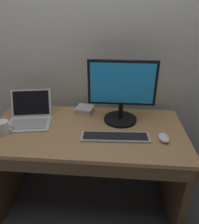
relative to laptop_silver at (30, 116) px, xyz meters
The scene contains 8 objects.
ground_plane 0.91m from the laptop_silver, 10.07° to the right, with size 14.00×14.00×0.00m, color #4C4C51.
desk 0.54m from the laptop_silver, 11.56° to the right, with size 1.42×0.71×0.75m.
laptop_silver is the anchor object (origin of this frame).
external_monitor 0.72m from the laptop_silver, ahead, with size 0.49×0.25×0.47m.
wired_keyboard 0.69m from the laptop_silver, 15.51° to the right, with size 0.47×0.14×0.02m.
computer_mouse 1.00m from the laptop_silver, 10.47° to the right, with size 0.07×0.11×0.04m, color white.
external_drive_box 0.44m from the laptop_silver, 25.60° to the left, with size 0.14×0.13×0.04m, color silver.
coffee_mug 0.22m from the laptop_silver, 122.44° to the right, with size 0.13×0.09×0.09m.
Camera 1 is at (0.21, -1.30, 1.55)m, focal length 33.76 mm.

